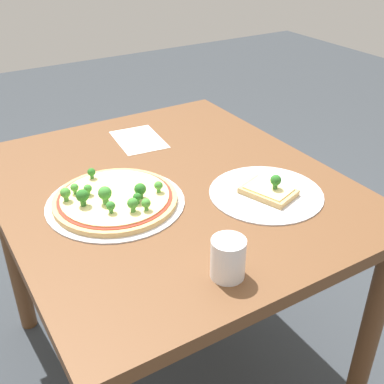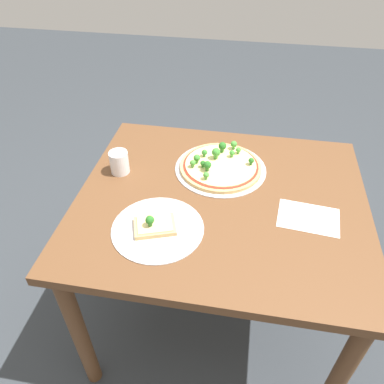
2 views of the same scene
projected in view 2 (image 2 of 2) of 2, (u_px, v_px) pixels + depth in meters
ground_plane at (214, 312)px, 1.86m from camera, size 8.00×8.00×0.00m
dining_table at (220, 218)px, 1.44m from camera, size 1.05×0.91×0.76m
pizza_tray_whole at (220, 166)px, 1.50m from camera, size 0.36×0.36×0.07m
pizza_tray_slice at (156, 227)px, 1.24m from camera, size 0.31×0.31×0.06m
drinking_cup at (119, 162)px, 1.46m from camera, size 0.07×0.07×0.09m
paper_menu at (308, 218)px, 1.29m from camera, size 0.22×0.16×0.00m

